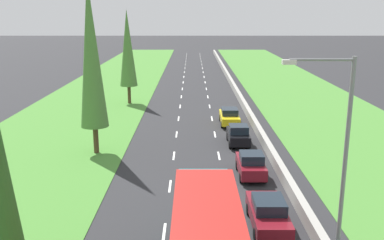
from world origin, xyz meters
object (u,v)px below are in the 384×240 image
yellow_sedan_right_lane (228,116)px  street_light_mast (338,140)px  poplar_tree_second (89,54)px  poplar_tree_third (126,48)px  black_hatchback_right_lane (237,135)px  maroon_sedan_right_lane (266,213)px  maroon_hatchback_right_lane (249,164)px

yellow_sedan_right_lane → street_light_mast: (2.91, -22.85, 4.42)m
yellow_sedan_right_lane → poplar_tree_second: 16.00m
poplar_tree_third → street_light_mast: (14.26, -32.90, -1.44)m
black_hatchback_right_lane → poplar_tree_third: poplar_tree_third is taller
black_hatchback_right_lane → poplar_tree_third: (-11.52, 16.72, 5.84)m
yellow_sedan_right_lane → poplar_tree_third: bearing=138.5°
poplar_tree_second → poplar_tree_third: poplar_tree_second is taller
street_light_mast → poplar_tree_second: bearing=135.6°
poplar_tree_third → street_light_mast: poplar_tree_third is taller
maroon_sedan_right_lane → street_light_mast: 5.48m
maroon_hatchback_right_lane → yellow_sedan_right_lane: size_ratio=0.87×
black_hatchback_right_lane → poplar_tree_second: 13.58m
maroon_sedan_right_lane → black_hatchback_right_lane: bearing=90.1°
poplar_tree_second → street_light_mast: (14.19, -13.89, -2.54)m
maroon_sedan_right_lane → yellow_sedan_right_lane: bearing=90.6°
maroon_sedan_right_lane → poplar_tree_third: poplar_tree_third is taller
black_hatchback_right_lane → poplar_tree_third: size_ratio=0.35×
yellow_sedan_right_lane → black_hatchback_right_lane: bearing=-88.5°
poplar_tree_second → maroon_hatchback_right_lane: bearing=-23.3°
maroon_sedan_right_lane → maroon_hatchback_right_lane: maroon_hatchback_right_lane is taller
maroon_hatchback_right_lane → poplar_tree_third: bearing=115.8°
yellow_sedan_right_lane → street_light_mast: street_light_mast is taller
maroon_sedan_right_lane → poplar_tree_third: 33.71m
poplar_tree_second → street_light_mast: poplar_tree_second is taller
yellow_sedan_right_lane → poplar_tree_third: poplar_tree_third is taller
poplar_tree_third → maroon_hatchback_right_lane: bearing=-64.2°
maroon_hatchback_right_lane → street_light_mast: 10.28m
maroon_sedan_right_lane → maroon_hatchback_right_lane: (0.06, 7.14, 0.02)m
maroon_sedan_right_lane → poplar_tree_second: 18.08m
maroon_hatchback_right_lane → yellow_sedan_right_lane: (-0.27, 13.94, -0.02)m
maroon_hatchback_right_lane → poplar_tree_second: 14.36m
yellow_sedan_right_lane → street_light_mast: 23.45m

